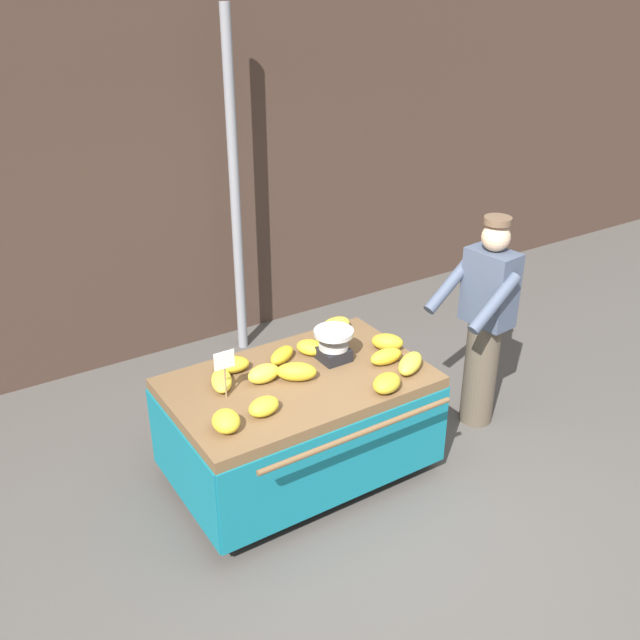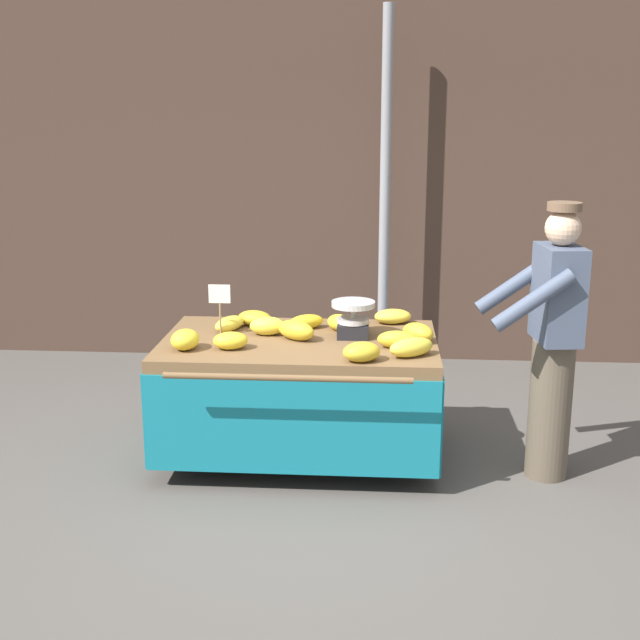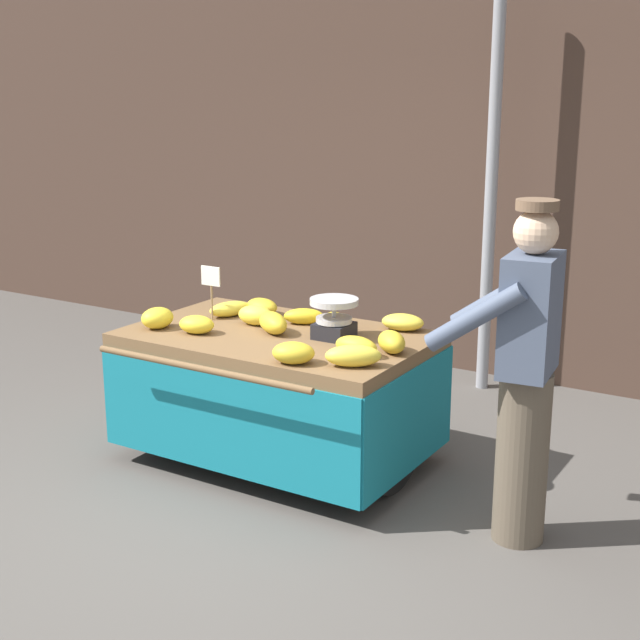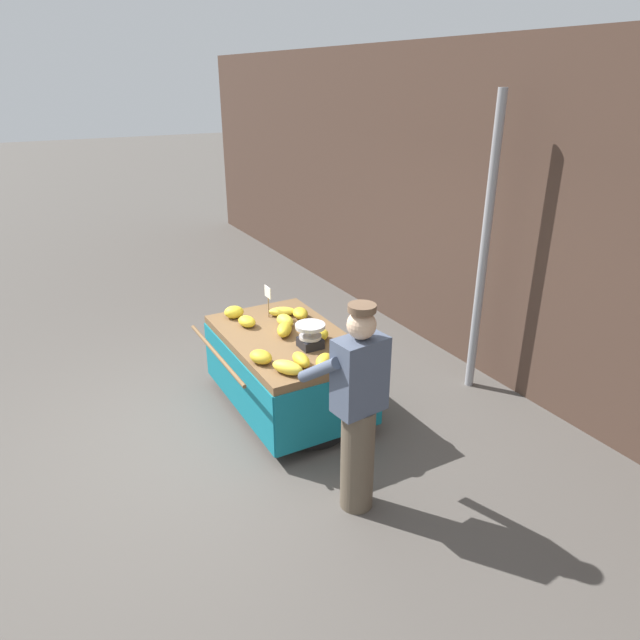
{
  "view_description": "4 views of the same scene",
  "coord_description": "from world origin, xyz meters",
  "px_view_note": "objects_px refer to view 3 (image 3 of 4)",
  "views": [
    {
      "loc": [
        -2.24,
        -2.82,
        3.34
      ],
      "look_at": [
        0.12,
        0.87,
        1.15
      ],
      "focal_mm": 40.33,
      "sensor_mm": 36.0,
      "label": 1
    },
    {
      "loc": [
        0.37,
        -4.29,
        2.25
      ],
      "look_at": [
        0.02,
        0.68,
        0.96
      ],
      "focal_mm": 46.49,
      "sensor_mm": 36.0,
      "label": 2
    },
    {
      "loc": [
        2.73,
        -3.4,
        2.21
      ],
      "look_at": [
        0.25,
        0.66,
        0.97
      ],
      "focal_mm": 49.98,
      "sensor_mm": 36.0,
      "label": 3
    },
    {
      "loc": [
        4.48,
        -1.4,
        3.15
      ],
      "look_at": [
        0.4,
        0.86,
        1.15
      ],
      "focal_mm": 32.11,
      "sensor_mm": 36.0,
      "label": 4
    }
  ],
  "objects_px": {
    "banana_bunch_12": "(356,346)",
    "banana_bunch_0": "(353,356)",
    "banana_bunch_2": "(230,309)",
    "banana_bunch_7": "(403,322)",
    "banana_bunch_3": "(197,325)",
    "banana_bunch_10": "(392,342)",
    "street_pole": "(491,185)",
    "vendor_person": "(524,374)",
    "price_sign": "(211,281)",
    "banana_bunch_8": "(293,353)",
    "banana_cart": "(277,368)",
    "banana_bunch_9": "(262,306)",
    "banana_bunch_6": "(334,321)",
    "weighing_scale": "(334,318)",
    "banana_bunch_5": "(256,315)",
    "banana_bunch_1": "(273,323)",
    "banana_bunch_11": "(304,316)",
    "banana_bunch_4": "(157,318)"
  },
  "relations": [
    {
      "from": "banana_bunch_0",
      "to": "banana_bunch_8",
      "type": "distance_m",
      "value": 0.32
    },
    {
      "from": "banana_cart",
      "to": "banana_bunch_11",
      "type": "distance_m",
      "value": 0.37
    },
    {
      "from": "weighing_scale",
      "to": "banana_bunch_9",
      "type": "distance_m",
      "value": 0.72
    },
    {
      "from": "banana_bunch_6",
      "to": "vendor_person",
      "type": "xyz_separation_m",
      "value": [
        1.31,
        -0.4,
        0.01
      ]
    },
    {
      "from": "street_pole",
      "to": "price_sign",
      "type": "relative_size",
      "value": 9.0
    },
    {
      "from": "price_sign",
      "to": "banana_bunch_11",
      "type": "distance_m",
      "value": 0.61
    },
    {
      "from": "banana_bunch_12",
      "to": "banana_bunch_3",
      "type": "bearing_deg",
      "value": -174.85
    },
    {
      "from": "banana_bunch_3",
      "to": "banana_bunch_10",
      "type": "bearing_deg",
      "value": 12.29
    },
    {
      "from": "banana_bunch_2",
      "to": "banana_bunch_7",
      "type": "xyz_separation_m",
      "value": [
        1.08,
        0.26,
        0.0
      ]
    },
    {
      "from": "banana_bunch_4",
      "to": "vendor_person",
      "type": "height_order",
      "value": "vendor_person"
    },
    {
      "from": "banana_bunch_0",
      "to": "banana_bunch_11",
      "type": "distance_m",
      "value": 0.9
    },
    {
      "from": "banana_bunch_5",
      "to": "banana_bunch_8",
      "type": "xyz_separation_m",
      "value": [
        0.62,
        -0.54,
        -0.0
      ]
    },
    {
      "from": "banana_bunch_1",
      "to": "banana_bunch_5",
      "type": "bearing_deg",
      "value": 152.93
    },
    {
      "from": "price_sign",
      "to": "banana_bunch_5",
      "type": "xyz_separation_m",
      "value": [
        0.3,
        0.05,
        -0.19
      ]
    },
    {
      "from": "banana_bunch_5",
      "to": "banana_bunch_1",
      "type": "bearing_deg",
      "value": -27.07
    },
    {
      "from": "banana_bunch_4",
      "to": "banana_bunch_6",
      "type": "height_order",
      "value": "banana_bunch_4"
    },
    {
      "from": "banana_bunch_9",
      "to": "vendor_person",
      "type": "xyz_separation_m",
      "value": [
        1.89,
        -0.49,
        0.01
      ]
    },
    {
      "from": "price_sign",
      "to": "banana_bunch_12",
      "type": "relative_size",
      "value": 1.36
    },
    {
      "from": "street_pole",
      "to": "weighing_scale",
      "type": "height_order",
      "value": "street_pole"
    },
    {
      "from": "banana_bunch_6",
      "to": "banana_cart",
      "type": "bearing_deg",
      "value": -136.3
    },
    {
      "from": "banana_bunch_11",
      "to": "banana_bunch_5",
      "type": "bearing_deg",
      "value": -144.49
    },
    {
      "from": "price_sign",
      "to": "banana_bunch_7",
      "type": "relative_size",
      "value": 1.34
    },
    {
      "from": "weighing_scale",
      "to": "price_sign",
      "type": "relative_size",
      "value": 0.82
    },
    {
      "from": "street_pole",
      "to": "banana_bunch_0",
      "type": "xyz_separation_m",
      "value": [
        0.16,
        -2.29,
        -0.66
      ]
    },
    {
      "from": "banana_bunch_1",
      "to": "banana_bunch_2",
      "type": "relative_size",
      "value": 0.95
    },
    {
      "from": "street_pole",
      "to": "banana_bunch_8",
      "type": "bearing_deg",
      "value": -93.22
    },
    {
      "from": "banana_bunch_8",
      "to": "banana_bunch_7",
      "type": "bearing_deg",
      "value": 77.71
    },
    {
      "from": "banana_bunch_7",
      "to": "street_pole",
      "type": "bearing_deg",
      "value": 92.22
    },
    {
      "from": "weighing_scale",
      "to": "banana_bunch_6",
      "type": "height_order",
      "value": "weighing_scale"
    },
    {
      "from": "weighing_scale",
      "to": "banana_bunch_3",
      "type": "xyz_separation_m",
      "value": [
        -0.74,
        -0.33,
        -0.06
      ]
    },
    {
      "from": "street_pole",
      "to": "vendor_person",
      "type": "relative_size",
      "value": 1.78
    },
    {
      "from": "banana_cart",
      "to": "banana_bunch_9",
      "type": "bearing_deg",
      "value": 135.93
    },
    {
      "from": "banana_bunch_8",
      "to": "banana_bunch_9",
      "type": "distance_m",
      "value": 1.07
    },
    {
      "from": "banana_bunch_10",
      "to": "banana_bunch_8",
      "type": "bearing_deg",
      "value": -127.75
    },
    {
      "from": "banana_bunch_1",
      "to": "banana_bunch_10",
      "type": "relative_size",
      "value": 1.19
    },
    {
      "from": "street_pole",
      "to": "banana_bunch_6",
      "type": "distance_m",
      "value": 1.87
    },
    {
      "from": "banana_bunch_5",
      "to": "banana_bunch_12",
      "type": "height_order",
      "value": "banana_bunch_5"
    },
    {
      "from": "banana_bunch_10",
      "to": "banana_bunch_12",
      "type": "height_order",
      "value": "banana_bunch_10"
    },
    {
      "from": "price_sign",
      "to": "banana_bunch_1",
      "type": "relative_size",
      "value": 1.25
    },
    {
      "from": "banana_bunch_0",
      "to": "banana_bunch_2",
      "type": "height_order",
      "value": "banana_bunch_0"
    },
    {
      "from": "banana_bunch_8",
      "to": "banana_bunch_0",
      "type": "bearing_deg",
      "value": 22.04
    },
    {
      "from": "price_sign",
      "to": "banana_bunch_11",
      "type": "height_order",
      "value": "price_sign"
    },
    {
      "from": "banana_bunch_6",
      "to": "banana_bunch_8",
      "type": "relative_size",
      "value": 0.94
    },
    {
      "from": "banana_bunch_2",
      "to": "banana_bunch_3",
      "type": "distance_m",
      "value": 0.44
    },
    {
      "from": "banana_bunch_3",
      "to": "banana_bunch_10",
      "type": "xyz_separation_m",
      "value": [
        1.15,
        0.25,
        0.01
      ]
    },
    {
      "from": "banana_bunch_12",
      "to": "banana_bunch_0",
      "type": "bearing_deg",
      "value": -65.46
    },
    {
      "from": "banana_cart",
      "to": "banana_bunch_5",
      "type": "height_order",
      "value": "banana_bunch_5"
    },
    {
      "from": "street_pole",
      "to": "banana_bunch_4",
      "type": "distance_m",
      "value": 2.63
    },
    {
      "from": "banana_bunch_2",
      "to": "vendor_person",
      "type": "xyz_separation_m",
      "value": [
        2.04,
        -0.35,
        0.01
      ]
    },
    {
      "from": "banana_bunch_5",
      "to": "banana_bunch_11",
      "type": "relative_size",
      "value": 0.94
    }
  ]
}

